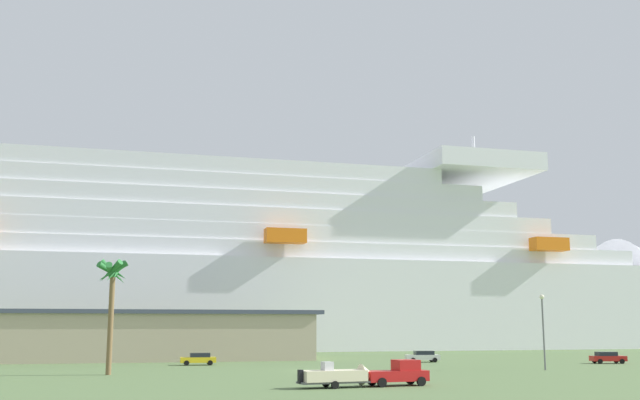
# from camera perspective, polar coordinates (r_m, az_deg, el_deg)

# --- Properties ---
(ground_plane) EXTENTS (600.00, 600.00, 0.00)m
(ground_plane) POSITION_cam_1_polar(r_m,az_deg,el_deg) (117.39, -4.37, -12.06)
(ground_plane) COLOR #567042
(cruise_ship) EXTENTS (296.38, 43.35, 56.85)m
(cruise_ship) POSITION_cam_1_polar(r_m,az_deg,el_deg) (160.72, -13.66, -5.30)
(cruise_ship) COLOR white
(cruise_ship) RESTS_ON ground_plane
(terminal_building) EXTENTS (58.08, 22.86, 7.38)m
(terminal_building) POSITION_cam_1_polar(r_m,az_deg,el_deg) (119.51, -14.81, -9.95)
(terminal_building) COLOR #B7A88C
(terminal_building) RESTS_ON ground_plane
(pickup_truck) EXTENTS (5.80, 2.80, 2.20)m
(pickup_truck) POSITION_cam_1_polar(r_m,az_deg,el_deg) (66.55, 6.00, -13.08)
(pickup_truck) COLOR red
(pickup_truck) RESTS_ON ground_plane
(small_boat_on_trailer) EXTENTS (7.65, 2.70, 2.15)m
(small_boat_on_trailer) POSITION_cam_1_polar(r_m,az_deg,el_deg) (64.31, 1.63, -13.32)
(small_boat_on_trailer) COLOR #595960
(small_boat_on_trailer) RESTS_ON ground_plane
(palm_tree) EXTENTS (3.56, 3.54, 12.27)m
(palm_tree) POSITION_cam_1_polar(r_m,az_deg,el_deg) (83.49, -15.61, -6.05)
(palm_tree) COLOR brown
(palm_tree) RESTS_ON ground_plane
(street_lamp) EXTENTS (0.56, 0.56, 8.77)m
(street_lamp) POSITION_cam_1_polar(r_m,az_deg,el_deg) (92.63, 16.71, -8.88)
(street_lamp) COLOR slate
(street_lamp) RESTS_ON ground_plane
(parked_car_red_hatchback) EXTENTS (4.88, 2.65, 1.58)m
(parked_car_red_hatchback) POSITION_cam_1_polar(r_m,az_deg,el_deg) (110.97, 21.16, -11.17)
(parked_car_red_hatchback) COLOR red
(parked_car_red_hatchback) RESTS_ON ground_plane
(parked_car_yellow_taxi) EXTENTS (4.65, 2.23, 1.58)m
(parked_car_yellow_taxi) POSITION_cam_1_polar(r_m,az_deg,el_deg) (100.90, -9.29, -11.90)
(parked_car_yellow_taxi) COLOR yellow
(parked_car_yellow_taxi) RESTS_ON ground_plane
(parked_car_white_van) EXTENTS (4.93, 2.52, 1.58)m
(parked_car_white_van) POSITION_cam_1_polar(r_m,az_deg,el_deg) (108.50, 7.88, -11.77)
(parked_car_white_van) COLOR white
(parked_car_white_van) RESTS_ON ground_plane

